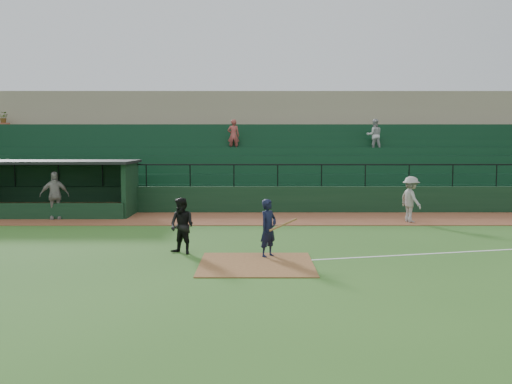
{
  "coord_description": "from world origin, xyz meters",
  "views": [
    {
      "loc": [
        -0.03,
        -15.79,
        3.22
      ],
      "look_at": [
        0.0,
        5.0,
        1.4
      ],
      "focal_mm": 40.07,
      "sensor_mm": 36.0,
      "label": 1
    }
  ],
  "objects": [
    {
      "name": "umpire",
      "position": [
        -2.14,
        0.5,
        0.81
      ],
      "size": [
        1.0,
        0.94,
        1.63
      ],
      "primitive_type": "imported",
      "rotation": [
        0.0,
        0.0,
        -0.55
      ],
      "color": "black",
      "rests_on": "ground"
    },
    {
      "name": "warning_track",
      "position": [
        0.0,
        8.0,
        0.01
      ],
      "size": [
        40.0,
        4.0,
        0.03
      ],
      "primitive_type": "cube",
      "color": "brown",
      "rests_on": "ground"
    },
    {
      "name": "home_plate_dirt",
      "position": [
        0.0,
        -1.0,
        0.01
      ],
      "size": [
        3.0,
        3.0,
        0.03
      ],
      "primitive_type": "cube",
      "color": "brown",
      "rests_on": "ground"
    },
    {
      "name": "dugout_player_a",
      "position": [
        -8.36,
        7.75,
        1.02
      ],
      "size": [
        1.25,
        0.83,
        1.98
      ],
      "primitive_type": "imported",
      "rotation": [
        0.0,
        0.0,
        0.33
      ],
      "color": "#98948F",
      "rests_on": "warning_track"
    },
    {
      "name": "batter_at_plate",
      "position": [
        0.34,
        -0.01,
        0.82
      ],
      "size": [
        1.14,
        0.72,
        1.64
      ],
      "color": "black",
      "rests_on": "ground"
    },
    {
      "name": "dugout",
      "position": [
        -9.75,
        9.56,
        1.33
      ],
      "size": [
        8.9,
        3.2,
        2.42
      ],
      "color": "black",
      "rests_on": "ground"
    },
    {
      "name": "ground",
      "position": [
        0.0,
        0.0,
        0.0
      ],
      "size": [
        90.0,
        90.0,
        0.0
      ],
      "primitive_type": "plane",
      "color": "#2C5A1D",
      "rests_on": "ground"
    },
    {
      "name": "runner",
      "position": [
        6.19,
        6.86,
        0.95
      ],
      "size": [
        1.03,
        1.34,
        1.83
      ],
      "primitive_type": "imported",
      "rotation": [
        0.0,
        0.0,
        1.9
      ],
      "color": "gray",
      "rests_on": "warning_track"
    },
    {
      "name": "stadium_structure",
      "position": [
        -0.0,
        16.46,
        2.3
      ],
      "size": [
        38.0,
        13.08,
        6.4
      ],
      "color": "black",
      "rests_on": "ground"
    }
  ]
}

